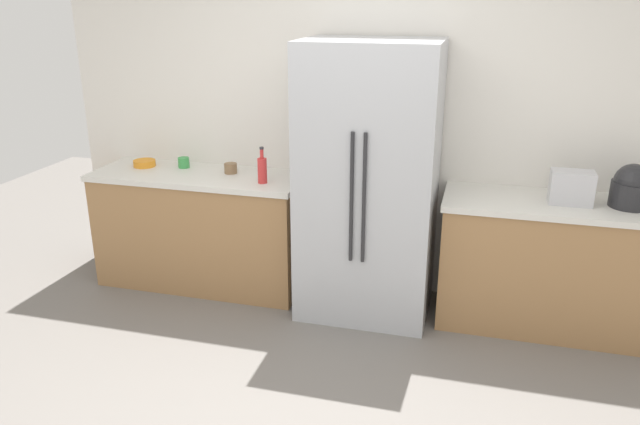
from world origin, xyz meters
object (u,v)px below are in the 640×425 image
object	(u,v)px
cup_a	(184,163)
bowl_a	(144,163)
bottle_a	(262,169)
rice_cooker	(632,188)
refrigerator	(369,183)
toaster	(571,187)
cup_b	(231,168)

from	to	relation	value
cup_a	bowl_a	xyz separation A→B (m)	(-0.31, -0.05, -0.01)
bottle_a	rice_cooker	bearing A→B (deg)	2.68
refrigerator	bottle_a	distance (m)	0.76
toaster	rice_cooker	world-z (taller)	rice_cooker
bottle_a	cup_b	bearing A→B (deg)	151.41
toaster	bottle_a	size ratio (longest dim) A/B	1.02
cup_b	toaster	bearing A→B (deg)	-2.11
rice_cooker	bottle_a	size ratio (longest dim) A/B	1.06
cup_b	bowl_a	world-z (taller)	cup_b
toaster	cup_b	world-z (taller)	toaster
bottle_a	cup_b	xyz separation A→B (m)	(-0.32, 0.17, -0.06)
refrigerator	cup_a	xyz separation A→B (m)	(-1.48, 0.20, -0.01)
refrigerator	bowl_a	size ratio (longest dim) A/B	11.19
bottle_a	bowl_a	distance (m)	1.06
bowl_a	cup_a	bearing A→B (deg)	8.74
refrigerator	toaster	xyz separation A→B (m)	(1.29, 0.06, 0.05)
refrigerator	cup_b	distance (m)	1.08
rice_cooker	toaster	bearing A→B (deg)	-175.51
cup_b	bottle_a	bearing A→B (deg)	-28.59
cup_b	refrigerator	bearing A→B (deg)	-7.74
toaster	rice_cooker	size ratio (longest dim) A/B	0.96
toaster	bottle_a	xyz separation A→B (m)	(-2.05, -0.08, -0.01)
bottle_a	cup_b	distance (m)	0.36
rice_cooker	bottle_a	bearing A→B (deg)	-177.32
rice_cooker	bowl_a	xyz separation A→B (m)	(-3.44, 0.06, -0.10)
bottle_a	cup_a	world-z (taller)	bottle_a
bottle_a	bowl_a	world-z (taller)	bottle_a
refrigerator	bottle_a	bearing A→B (deg)	-178.01
toaster	bowl_a	world-z (taller)	toaster
refrigerator	cup_a	size ratio (longest dim) A/B	21.97
refrigerator	cup_b	xyz separation A→B (m)	(-1.07, 0.15, -0.02)
rice_cooker	bowl_a	world-z (taller)	rice_cooker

